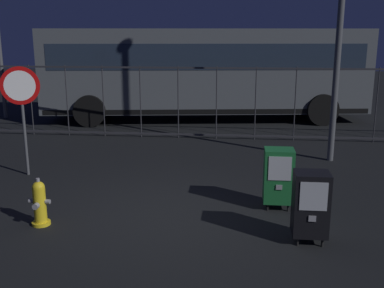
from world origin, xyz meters
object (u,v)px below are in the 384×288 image
at_px(newspaper_box_primary, 278,176).
at_px(stop_sign, 21,98).
at_px(newspaper_box_secondary, 311,204).
at_px(bus_near, 205,69).
at_px(fire_hydrant, 40,203).

height_order(newspaper_box_primary, stop_sign, stop_sign).
height_order(newspaper_box_secondary, bus_near, bus_near).
height_order(stop_sign, bus_near, bus_near).
relative_size(newspaper_box_secondary, stop_sign, 0.46).
xyz_separation_m(newspaper_box_secondary, bus_near, (-2.16, 9.33, 1.14)).
xyz_separation_m(stop_sign, bus_near, (3.18, 6.73, 0.11)).
distance_m(newspaper_box_primary, newspaper_box_secondary, 1.30).
distance_m(stop_sign, bus_near, 7.44).
relative_size(fire_hydrant, bus_near, 0.07).
bearing_deg(fire_hydrant, bus_near, 78.65).
relative_size(newspaper_box_primary, stop_sign, 0.46).
height_order(newspaper_box_primary, bus_near, bus_near).
bearing_deg(newspaper_box_primary, newspaper_box_secondary, -74.97).
distance_m(newspaper_box_secondary, bus_near, 9.64).
distance_m(fire_hydrant, newspaper_box_secondary, 4.01).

